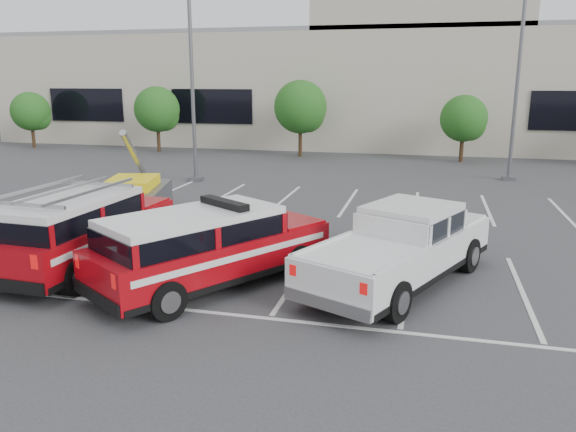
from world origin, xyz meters
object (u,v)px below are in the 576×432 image
(ladder_suv, at_px, (81,235))
(convention_building, at_px, (394,81))
(light_pole_left, at_px, (192,73))
(fire_chief_suv, at_px, (209,253))
(white_pickup, at_px, (401,254))
(tree_mid_left, at_px, (302,109))
(tree_mid_right, at_px, (465,120))
(utility_rig, at_px, (129,200))
(tree_far_left, at_px, (32,113))
(light_pole_mid, at_px, (518,73))
(tree_left, at_px, (159,111))

(ladder_suv, bearing_deg, convention_building, 82.62)
(light_pole_left, xyz_separation_m, fire_chief_suv, (6.06, -13.36, -4.33))
(white_pickup, bearing_deg, fire_chief_suv, -139.17)
(ladder_suv, bearing_deg, tree_mid_left, 90.79)
(tree_mid_right, distance_m, utility_rig, 21.62)
(light_pole_left, xyz_separation_m, white_pickup, (10.53, -12.05, -4.43))
(tree_mid_right, bearing_deg, utility_rig, -125.31)
(fire_chief_suv, bearing_deg, white_pickup, 49.38)
(tree_mid_left, distance_m, fire_chief_suv, 23.70)
(tree_far_left, height_order, tree_mid_left, tree_mid_left)
(tree_mid_right, distance_m, light_pole_mid, 6.88)
(tree_far_left, relative_size, tree_mid_right, 1.00)
(tree_far_left, bearing_deg, ladder_suv, -50.12)
(light_pole_mid, bearing_deg, tree_left, 164.57)
(tree_left, distance_m, white_pickup, 28.22)
(tree_far_left, relative_size, light_pole_left, 0.39)
(convention_building, distance_m, fire_chief_suv, 33.52)
(convention_building, bearing_deg, light_pole_left, -112.39)
(tree_mid_left, height_order, tree_mid_right, tree_mid_left)
(light_pole_left, bearing_deg, fire_chief_suv, -65.60)
(light_pole_mid, xyz_separation_m, ladder_suv, (-12.74, -16.90, -4.28))
(tree_far_left, bearing_deg, light_pole_left, -30.71)
(tree_mid_left, height_order, fire_chief_suv, tree_mid_left)
(light_pole_mid, xyz_separation_m, fire_chief_suv, (-8.94, -17.36, -4.33))
(tree_mid_right, height_order, ladder_suv, tree_mid_right)
(tree_left, bearing_deg, tree_mid_right, -0.00)
(convention_building, bearing_deg, tree_far_left, -158.63)
(fire_chief_suv, bearing_deg, convention_building, 119.40)
(ladder_suv, xyz_separation_m, utility_rig, (-1.62, 5.36, -0.26))
(tree_far_left, distance_m, utility_rig, 24.91)
(convention_building, height_order, light_pole_mid, convention_building)
(tree_far_left, distance_m, white_pickup, 35.27)
(tree_left, height_order, tree_mid_right, tree_left)
(light_pole_mid, xyz_separation_m, white_pickup, (-4.47, -16.05, -4.43))
(tree_far_left, xyz_separation_m, tree_left, (10.00, 0.00, 0.27))
(convention_building, xyz_separation_m, light_pole_left, (-8.18, -19.86, 0.47))
(tree_mid_left, relative_size, white_pickup, 0.74)
(tree_left, relative_size, fire_chief_suv, 0.72)
(convention_building, height_order, tree_left, convention_building)
(tree_left, bearing_deg, tree_mid_left, 0.00)
(light_pole_left, height_order, utility_rig, light_pole_left)
(convention_building, xyz_separation_m, ladder_suv, (-5.92, -32.76, -3.81))
(white_pickup, bearing_deg, tree_mid_right, 107.89)
(tree_left, height_order, tree_mid_left, tree_mid_left)
(tree_mid_left, bearing_deg, tree_mid_right, -0.00)
(light_pole_left, xyz_separation_m, utility_rig, (0.64, -7.53, -4.54))
(tree_mid_left, relative_size, ladder_suv, 0.83)
(tree_mid_left, height_order, light_pole_mid, light_pole_mid)
(light_pole_mid, bearing_deg, ladder_suv, -127.01)
(tree_far_left, distance_m, ladder_suv, 29.94)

